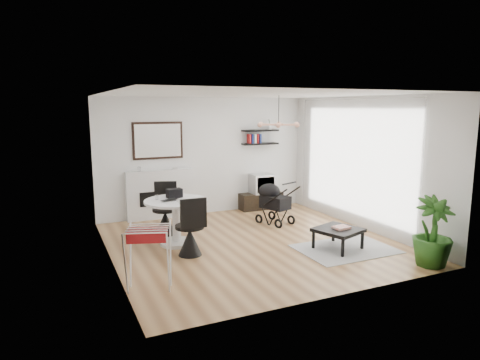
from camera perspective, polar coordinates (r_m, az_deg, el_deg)
name	(u,v)px	position (r m, az deg, el deg)	size (l,w,h in m)	color
floor	(252,243)	(8.00, 1.58, -8.34)	(5.00, 5.00, 0.00)	#8D5F36
ceiling	(252,94)	(7.61, 1.68, 11.37)	(5.00, 5.00, 0.00)	white
wall_back	(205,156)	(9.98, -4.69, 3.19)	(5.00, 5.00, 0.00)	white
wall_left	(108,180)	(6.98, -17.16, -0.05)	(5.00, 5.00, 0.00)	white
wall_right	(362,163)	(9.06, 15.99, 2.18)	(5.00, 5.00, 0.00)	white
sheer_curtain	(352,162)	(9.15, 14.71, 2.30)	(0.04, 3.60, 2.60)	white
fireplace	(160,188)	(9.69, -10.61, -1.12)	(1.50, 0.17, 2.16)	white
shelf_lower	(260,144)	(10.38, 2.70, 4.85)	(0.90, 0.25, 0.04)	black
shelf_upper	(260,130)	(10.36, 2.72, 6.61)	(0.90, 0.25, 0.04)	black
pendant_lamp	(279,125)	(8.21, 5.16, 7.37)	(0.90, 0.90, 0.10)	tan
tv_console	(261,201)	(10.53, 2.81, -2.79)	(1.07, 0.37, 0.40)	black
crt_tv	(262,183)	(10.45, 2.90, -0.46)	(0.54, 0.47, 0.47)	#B8B8BA
dining_table	(176,215)	(7.84, -8.48, -4.66)	(1.14, 1.14, 0.83)	white
laptop	(171,201)	(7.67, -9.19, -2.73)	(0.32, 0.21, 0.03)	black
black_bag	(174,193)	(7.96, -8.76, -1.75)	(0.27, 0.16, 0.16)	black
newspaper	(188,201)	(7.66, -6.97, -2.74)	(0.37, 0.30, 0.01)	white
drinking_glass	(157,197)	(7.85, -11.03, -2.26)	(0.05, 0.05, 0.09)	white
chair_far	(165,218)	(8.56, -9.92, -5.02)	(0.53, 0.55, 1.02)	black
chair_near	(190,237)	(7.29, -6.65, -7.55)	(0.49, 0.49, 1.03)	black
drying_rack	(149,257)	(6.03, -12.07, -10.01)	(0.74, 0.72, 0.89)	white
stroller	(273,204)	(9.23, 4.47, -3.26)	(0.71, 0.87, 0.96)	black
rug	(345,249)	(7.87, 13.88, -8.91)	(1.66, 1.20, 0.01)	#A5A5A5
coffee_table	(338,231)	(7.76, 12.95, -6.61)	(0.90, 0.90, 0.36)	black
magazines	(341,227)	(7.75, 13.37, -6.17)	(0.27, 0.22, 0.04)	#D24D34
potted_plant	(433,232)	(7.39, 24.29, -6.29)	(0.62, 0.62, 1.10)	#255618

